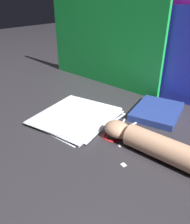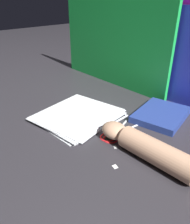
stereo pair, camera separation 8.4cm
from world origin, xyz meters
name	(u,v)px [view 1 (the left image)]	position (x,y,z in m)	size (l,w,h in m)	color
ground_plane	(95,124)	(0.00, 0.00, 0.00)	(6.00, 6.00, 0.00)	#2D2B30
backdrop_panel_left	(101,37)	(-0.27, 0.43, 0.26)	(0.76, 0.12, 0.51)	green
backdrop_panel_center	(146,52)	(0.00, 0.43, 0.21)	(0.66, 0.07, 0.42)	#2833D1
paper_stack	(76,116)	(-0.09, -0.01, 0.01)	(0.31, 0.34, 0.02)	white
book_closed	(157,111)	(0.17, 0.23, 0.01)	(0.20, 0.26, 0.03)	navy
scissors	(115,133)	(0.10, -0.02, 0.00)	(0.08, 0.18, 0.01)	silver
hand_forearm	(151,143)	(0.25, -0.04, 0.04)	(0.35, 0.10, 0.07)	tan
paper_scrap_near	(84,133)	(0.01, -0.08, 0.00)	(0.02, 0.02, 0.00)	white
paper_scrap_mid	(124,165)	(0.21, -0.15, 0.00)	(0.02, 0.02, 0.00)	white
paper_scrap_far	(135,147)	(0.20, -0.05, 0.00)	(0.01, 0.02, 0.00)	white
paper_scrap_side	(119,146)	(0.15, -0.07, 0.00)	(0.02, 0.02, 0.00)	white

